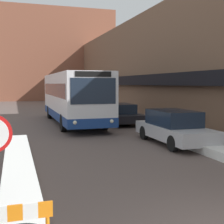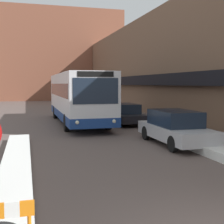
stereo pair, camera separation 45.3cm
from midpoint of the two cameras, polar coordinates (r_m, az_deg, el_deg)
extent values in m
cube|color=brown|center=(31.06, 8.32, 8.51)|extent=(5.00, 60.00, 9.12)
cube|color=black|center=(29.92, 3.51, 5.79)|extent=(0.50, 60.00, 0.90)
cube|color=brown|center=(55.27, -14.04, 10.02)|extent=(26.00, 8.00, 15.09)
cube|color=silver|center=(7.78, -18.07, -14.45)|extent=(0.90, 16.18, 0.28)
cube|color=silver|center=(21.53, -7.75, 2.97)|extent=(2.69, 11.50, 2.97)
cube|color=navy|center=(21.61, -7.71, -0.27)|extent=(2.71, 11.52, 0.52)
cube|color=#192333|center=(21.52, -7.76, 4.07)|extent=(2.71, 10.58, 0.82)
cube|color=#192333|center=(15.87, -4.23, 3.84)|extent=(2.37, 0.03, 1.33)
cube|color=black|center=(15.87, -4.25, 6.94)|extent=(1.88, 0.03, 0.28)
sphere|color=#F2EAC6|center=(15.78, -7.61, -1.94)|extent=(0.20, 0.20, 0.20)
sphere|color=#F2EAC6|center=(16.22, -0.86, -1.70)|extent=(0.20, 0.20, 0.20)
cylinder|color=black|center=(17.94, -9.62, -2.00)|extent=(0.28, 1.00, 1.00)
cylinder|color=black|center=(18.43, -2.05, -1.74)|extent=(0.28, 1.00, 1.00)
cylinder|color=black|center=(24.98, -11.87, -0.03)|extent=(0.28, 1.00, 1.00)
cylinder|color=black|center=(25.34, -6.35, 0.12)|extent=(0.28, 1.00, 1.00)
cube|color=#B7B7BC|center=(14.35, 10.41, -3.59)|extent=(1.86, 4.68, 0.57)
cube|color=#192333|center=(14.38, 10.24, -1.05)|extent=(1.64, 2.57, 0.69)
cylinder|color=black|center=(13.60, 16.46, -5.14)|extent=(0.20, 0.66, 0.66)
cylinder|color=black|center=(12.73, 10.06, -5.70)|extent=(0.20, 0.66, 0.66)
cylinder|color=black|center=(16.05, 10.67, -3.47)|extent=(0.20, 0.66, 0.66)
cylinder|color=black|center=(15.33, 5.03, -3.80)|extent=(0.20, 0.66, 0.66)
cube|color=black|center=(21.14, 0.98, -0.82)|extent=(1.76, 4.43, 0.49)
cube|color=#192333|center=(21.19, 0.89, 0.70)|extent=(1.55, 2.44, 0.62)
cylinder|color=black|center=(20.15, 4.38, -1.63)|extent=(0.20, 0.67, 0.67)
cylinder|color=black|center=(19.61, 0.04, -1.80)|extent=(0.20, 0.67, 0.67)
cylinder|color=black|center=(22.71, 1.80, -0.85)|extent=(0.20, 0.67, 0.67)
cylinder|color=black|center=(22.23, -2.09, -0.98)|extent=(0.20, 0.67, 0.67)
cube|color=navy|center=(27.27, -3.29, 0.53)|extent=(1.82, 4.70, 0.53)
cube|color=#192333|center=(27.34, -3.35, 1.78)|extent=(1.60, 2.58, 0.64)
cylinder|color=black|center=(26.11, -0.73, -0.11)|extent=(0.20, 0.63, 0.63)
cylinder|color=black|center=(25.68, -4.28, -0.21)|extent=(0.20, 0.63, 0.63)
cylinder|color=black|center=(28.90, -2.40, 0.39)|extent=(0.20, 0.63, 0.63)
cylinder|color=black|center=(28.51, -5.62, 0.31)|extent=(0.20, 0.63, 0.63)
cube|color=orange|center=(5.10, -19.87, -16.97)|extent=(0.22, 0.04, 0.24)
cube|color=white|center=(5.09, -17.28, -16.92)|extent=(0.22, 0.04, 0.24)
cube|color=orange|center=(5.09, -14.70, -16.84)|extent=(0.22, 0.04, 0.24)
camera|label=1|loc=(0.23, -91.03, -0.09)|focal=50.00mm
camera|label=2|loc=(0.23, 88.97, 0.09)|focal=50.00mm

